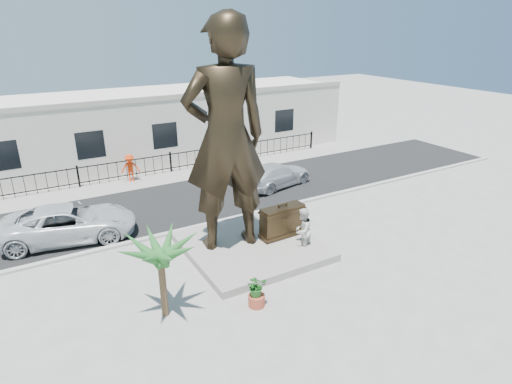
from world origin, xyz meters
TOP-DOWN VIEW (x-y plane):
  - ground at (0.00, 0.00)m, footprint 100.00×100.00m
  - street at (0.00, 8.00)m, footprint 40.00×7.00m
  - curb at (0.00, 4.50)m, footprint 40.00×0.25m
  - far_sidewalk at (0.00, 12.00)m, footprint 40.00×2.50m
  - plinth at (-0.50, 1.50)m, footprint 5.20×5.20m
  - fence at (0.00, 12.80)m, footprint 22.00×0.10m
  - building at (0.00, 17.00)m, footprint 28.00×7.00m
  - statue at (-1.33, 1.99)m, footprint 3.55×2.61m
  - suitcase at (0.94, 1.40)m, footprint 1.96×0.70m
  - tourist at (1.24, 0.36)m, footprint 1.15×1.07m
  - car_white at (-6.87, 6.22)m, footprint 5.94×3.59m
  - car_silver at (4.41, 7.33)m, footprint 4.89×2.84m
  - worker at (-2.66, 12.25)m, footprint 1.18×0.85m
  - palm_tree at (-5.03, -0.87)m, footprint 1.80×1.80m
  - planter at (-2.23, -1.92)m, footprint 0.56×0.56m
  - shrub at (-2.23, -1.92)m, footprint 0.81×0.75m

SIDE VIEW (x-z plane):
  - ground at x=0.00m, z-range 0.00..0.00m
  - palm_tree at x=-5.03m, z-range -1.60..1.60m
  - street at x=0.00m, z-range 0.00..0.01m
  - far_sidewalk at x=0.00m, z-range 0.00..0.02m
  - curb at x=0.00m, z-range 0.00..0.12m
  - plinth at x=-0.50m, z-range 0.00..0.30m
  - planter at x=-2.23m, z-range 0.00..0.40m
  - fence at x=0.00m, z-range 0.00..1.20m
  - car_silver at x=4.41m, z-range 0.01..1.34m
  - shrub at x=-2.23m, z-range 0.40..1.13m
  - car_white at x=-6.87m, z-range 0.01..1.55m
  - worker at x=-2.66m, z-range 0.02..1.68m
  - tourist at x=1.24m, z-range 0.00..1.89m
  - suitcase at x=0.94m, z-range 0.30..1.66m
  - building at x=0.00m, z-range 0.00..4.40m
  - statue at x=-1.33m, z-range 0.30..9.23m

